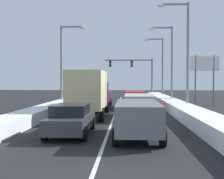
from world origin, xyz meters
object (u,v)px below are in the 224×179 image
(roadside_sign_right, at_px, (205,69))
(street_lamp_right_far, at_px, (160,63))
(suv_red_right_lane_third, at_px, (135,98))
(suv_silver_right_lane_second, at_px, (138,104))
(traffic_light_gantry, at_px, (137,69))
(sedan_charcoal_center_lane_nearest, at_px, (71,119))
(street_lamp_right_mid, at_px, (169,58))
(suv_maroon_center_lane_third, at_px, (100,97))
(street_lamp_left_mid, at_px, (65,58))
(street_lamp_right_near, at_px, (184,48))
(box_truck_center_lane_second, at_px, (89,91))
(suv_gray_right_lane_nearest, at_px, (137,116))

(roadside_sign_right, bearing_deg, street_lamp_right_far, 120.65)
(suv_red_right_lane_third, relative_size, roadside_sign_right, 0.89)
(suv_silver_right_lane_second, height_order, traffic_light_gantry, traffic_light_gantry)
(sedan_charcoal_center_lane_nearest, bearing_deg, traffic_light_gantry, 81.93)
(sedan_charcoal_center_lane_nearest, xyz_separation_m, street_lamp_right_mid, (7.35, 17.55, 4.39))
(suv_silver_right_lane_second, bearing_deg, roadside_sign_right, 55.79)
(suv_maroon_center_lane_third, relative_size, street_lamp_right_mid, 0.57)
(traffic_light_gantry, height_order, street_lamp_right_far, street_lamp_right_far)
(suv_red_right_lane_third, height_order, street_lamp_right_far, street_lamp_right_far)
(street_lamp_left_mid, bearing_deg, street_lamp_right_far, 43.47)
(street_lamp_right_far, distance_m, street_lamp_left_mid, 15.00)
(street_lamp_right_near, height_order, street_lamp_right_far, street_lamp_right_near)
(suv_maroon_center_lane_third, height_order, street_lamp_left_mid, street_lamp_left_mid)
(suv_silver_right_lane_second, height_order, box_truck_center_lane_second, box_truck_center_lane_second)
(suv_gray_right_lane_nearest, xyz_separation_m, suv_maroon_center_lane_third, (-3.22, 15.26, 0.00))
(sedan_charcoal_center_lane_nearest, bearing_deg, suv_red_right_lane_third, 75.42)
(box_truck_center_lane_second, relative_size, street_lamp_left_mid, 0.86)
(street_lamp_right_mid, xyz_separation_m, roadside_sign_right, (4.06, 0.59, -1.13))
(roadside_sign_right, bearing_deg, street_lamp_right_near, -115.71)
(suv_maroon_center_lane_third, bearing_deg, suv_red_right_lane_third, -15.32)
(street_lamp_right_mid, distance_m, street_lamp_left_mid, 11.31)
(suv_silver_right_lane_second, distance_m, box_truck_center_lane_second, 3.71)
(street_lamp_right_mid, xyz_separation_m, street_lamp_right_far, (-0.07, 7.56, -0.06))
(suv_red_right_lane_third, xyz_separation_m, sedan_charcoal_center_lane_nearest, (-3.54, -13.61, -0.25))
(suv_red_right_lane_third, distance_m, sedan_charcoal_center_lane_nearest, 14.06)
(suv_red_right_lane_third, xyz_separation_m, street_lamp_right_far, (3.74, 11.51, 4.07))
(box_truck_center_lane_second, bearing_deg, suv_red_right_lane_third, 62.18)
(roadside_sign_right, bearing_deg, suv_red_right_lane_third, -150.04)
(suv_silver_right_lane_second, xyz_separation_m, street_lamp_right_near, (3.91, 3.37, 4.40))
(traffic_light_gantry, bearing_deg, street_lamp_right_far, -62.78)
(suv_silver_right_lane_second, distance_m, suv_red_right_lane_third, 6.99)
(suv_gray_right_lane_nearest, relative_size, suv_red_right_lane_third, 1.00)
(street_lamp_right_near, xyz_separation_m, street_lamp_left_mid, (-11.09, 4.80, -0.44))
(street_lamp_right_near, bearing_deg, suv_maroon_center_lane_third, 148.43)
(suv_silver_right_lane_second, distance_m, sedan_charcoal_center_lane_nearest, 7.53)
(sedan_charcoal_center_lane_nearest, distance_m, roadside_sign_right, 21.68)
(street_lamp_right_mid, bearing_deg, traffic_light_gantry, 102.72)
(sedan_charcoal_center_lane_nearest, height_order, street_lamp_right_near, street_lamp_right_near)
(suv_gray_right_lane_nearest, relative_size, street_lamp_right_far, 0.57)
(traffic_light_gantry, xyz_separation_m, street_lamp_right_near, (3.12, -20.78, 0.92))
(suv_maroon_center_lane_third, bearing_deg, sedan_charcoal_center_lane_nearest, -90.12)
(street_lamp_right_mid, bearing_deg, suv_maroon_center_lane_third, -157.83)
(roadside_sign_right, bearing_deg, suv_maroon_center_lane_third, -162.56)
(suv_gray_right_lane_nearest, bearing_deg, street_lamp_left_mid, 113.91)
(suv_red_right_lane_third, xyz_separation_m, suv_maroon_center_lane_third, (-3.51, 0.96, 0.00))
(suv_maroon_center_lane_third, xyz_separation_m, street_lamp_left_mid, (-3.64, 0.22, 3.96))
(box_truck_center_lane_second, xyz_separation_m, street_lamp_left_mid, (-3.59, 7.93, 3.08))
(suv_red_right_lane_third, bearing_deg, suv_silver_right_lane_second, -89.73)
(sedan_charcoal_center_lane_nearest, relative_size, suv_maroon_center_lane_third, 0.92)
(sedan_charcoal_center_lane_nearest, relative_size, traffic_light_gantry, 0.60)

